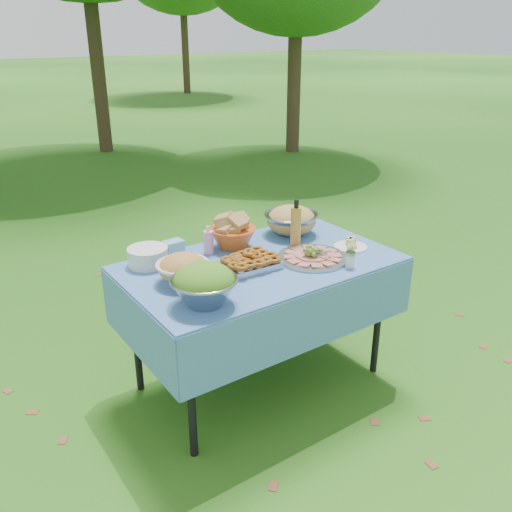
{
  "coord_description": "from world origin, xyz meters",
  "views": [
    {
      "loc": [
        -1.55,
        -2.19,
        1.93
      ],
      "look_at": [
        -0.03,
        0.0,
        0.8
      ],
      "focal_mm": 38.0,
      "sensor_mm": 36.0,
      "label": 1
    }
  ],
  "objects_px": {
    "plate_stack": "(148,256)",
    "pasta_bowl_steel": "(291,220)",
    "bread_bowl": "(233,232)",
    "salad_bowl": "(204,284)",
    "charcuterie_platter": "(313,251)",
    "picnic_table": "(260,323)",
    "oil_bottle": "(296,223)"
  },
  "relations": [
    {
      "from": "picnic_table",
      "to": "oil_bottle",
      "type": "relative_size",
      "value": 5.3
    },
    {
      "from": "plate_stack",
      "to": "pasta_bowl_steel",
      "type": "relative_size",
      "value": 0.66
    },
    {
      "from": "plate_stack",
      "to": "bread_bowl",
      "type": "height_order",
      "value": "bread_bowl"
    },
    {
      "from": "plate_stack",
      "to": "bread_bowl",
      "type": "xyz_separation_m",
      "value": [
        0.51,
        -0.04,
        0.04
      ]
    },
    {
      "from": "oil_bottle",
      "to": "pasta_bowl_steel",
      "type": "bearing_deg",
      "value": 58.68
    },
    {
      "from": "plate_stack",
      "to": "picnic_table",
      "type": "bearing_deg",
      "value": -31.33
    },
    {
      "from": "salad_bowl",
      "to": "oil_bottle",
      "type": "distance_m",
      "value": 0.86
    },
    {
      "from": "pasta_bowl_steel",
      "to": "charcuterie_platter",
      "type": "bearing_deg",
      "value": -111.9
    },
    {
      "from": "bread_bowl",
      "to": "salad_bowl",
      "type": "bearing_deg",
      "value": -133.0
    },
    {
      "from": "plate_stack",
      "to": "bread_bowl",
      "type": "bearing_deg",
      "value": -4.71
    },
    {
      "from": "bread_bowl",
      "to": "charcuterie_platter",
      "type": "bearing_deg",
      "value": -56.8
    },
    {
      "from": "pasta_bowl_steel",
      "to": "charcuterie_platter",
      "type": "distance_m",
      "value": 0.42
    },
    {
      "from": "plate_stack",
      "to": "pasta_bowl_steel",
      "type": "distance_m",
      "value": 0.93
    },
    {
      "from": "plate_stack",
      "to": "charcuterie_platter",
      "type": "bearing_deg",
      "value": -29.8
    },
    {
      "from": "charcuterie_platter",
      "to": "plate_stack",
      "type": "bearing_deg",
      "value": 150.2
    },
    {
      "from": "plate_stack",
      "to": "charcuterie_platter",
      "type": "distance_m",
      "value": 0.89
    },
    {
      "from": "picnic_table",
      "to": "oil_bottle",
      "type": "bearing_deg",
      "value": 15.33
    },
    {
      "from": "bread_bowl",
      "to": "pasta_bowl_steel",
      "type": "height_order",
      "value": "bread_bowl"
    },
    {
      "from": "salad_bowl",
      "to": "charcuterie_platter",
      "type": "height_order",
      "value": "salad_bowl"
    },
    {
      "from": "salad_bowl",
      "to": "plate_stack",
      "type": "relative_size",
      "value": 1.4
    },
    {
      "from": "picnic_table",
      "to": "salad_bowl",
      "type": "xyz_separation_m",
      "value": [
        -0.49,
        -0.25,
        0.48
      ]
    },
    {
      "from": "picnic_table",
      "to": "plate_stack",
      "type": "xyz_separation_m",
      "value": [
        -0.51,
        0.31,
        0.43
      ]
    },
    {
      "from": "picnic_table",
      "to": "pasta_bowl_steel",
      "type": "distance_m",
      "value": 0.67
    },
    {
      "from": "plate_stack",
      "to": "charcuterie_platter",
      "type": "height_order",
      "value": "plate_stack"
    },
    {
      "from": "bread_bowl",
      "to": "plate_stack",
      "type": "bearing_deg",
      "value": 175.29
    },
    {
      "from": "plate_stack",
      "to": "oil_bottle",
      "type": "height_order",
      "value": "oil_bottle"
    },
    {
      "from": "bread_bowl",
      "to": "pasta_bowl_steel",
      "type": "relative_size",
      "value": 0.81
    },
    {
      "from": "picnic_table",
      "to": "plate_stack",
      "type": "distance_m",
      "value": 0.74
    },
    {
      "from": "plate_stack",
      "to": "oil_bottle",
      "type": "relative_size",
      "value": 0.78
    },
    {
      "from": "picnic_table",
      "to": "bread_bowl",
      "type": "relative_size",
      "value": 5.52
    },
    {
      "from": "pasta_bowl_steel",
      "to": "charcuterie_platter",
      "type": "height_order",
      "value": "pasta_bowl_steel"
    },
    {
      "from": "picnic_table",
      "to": "charcuterie_platter",
      "type": "relative_size",
      "value": 3.77
    }
  ]
}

